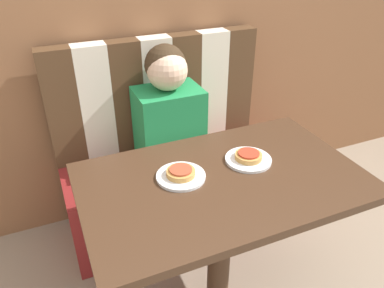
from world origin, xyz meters
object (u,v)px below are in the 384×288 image
object	(u,v)px
pizza_right	(249,156)
person	(168,107)
plate_right	(248,160)
pizza_left	(181,172)
plate_left	(181,176)

from	to	relation	value
pizza_right	person	bearing A→B (deg)	105.26
person	pizza_right	bearing A→B (deg)	-74.74
plate_right	pizza_right	distance (m)	0.02
pizza_right	pizza_left	bearing A→B (deg)	180.00
person	pizza_right	world-z (taller)	person
person	pizza_right	size ratio (longest dim) A/B	5.65
pizza_left	pizza_right	world-z (taller)	same
person	plate_right	world-z (taller)	person
person	pizza_right	xyz separation A→B (m)	(0.15, -0.55, -0.01)
plate_left	pizza_left	size ratio (longest dim) A/B	1.72
plate_left	plate_right	xyz separation A→B (m)	(0.30, 0.00, 0.00)
person	plate_right	size ratio (longest dim) A/B	3.29
plate_left	plate_right	size ratio (longest dim) A/B	1.00
pizza_left	pizza_right	size ratio (longest dim) A/B	1.00
person	plate_left	world-z (taller)	person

